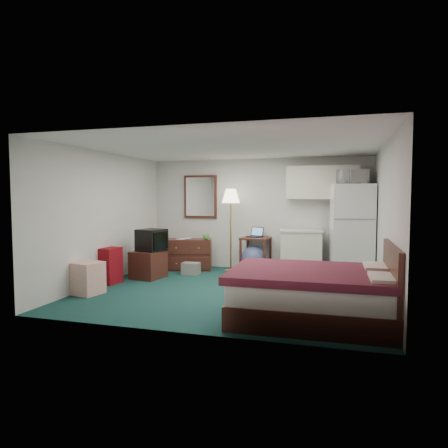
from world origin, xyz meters
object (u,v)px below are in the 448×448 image
(kitchen_counter, at_px, (301,253))
(bed, at_px, (312,295))
(dresser, at_px, (189,254))
(floor_lamp, at_px, (231,230))
(fridge, at_px, (351,232))
(tv_stand, at_px, (148,264))
(desk, at_px, (256,254))
(suitcase, at_px, (111,266))

(kitchen_counter, xyz_separation_m, bed, (0.45, -3.13, -0.13))
(dresser, bearing_deg, floor_lamp, -8.86)
(fridge, xyz_separation_m, tv_stand, (-3.94, -1.02, -0.67))
(bed, bearing_deg, fridge, 77.89)
(desk, relative_size, kitchen_counter, 0.82)
(floor_lamp, height_order, tv_stand, floor_lamp)
(suitcase, bearing_deg, fridge, 26.41)
(floor_lamp, height_order, desk, floor_lamp)
(kitchen_counter, bearing_deg, dresser, 176.54)
(kitchen_counter, bearing_deg, desk, 168.75)
(desk, bearing_deg, dresser, -167.31)
(fridge, bearing_deg, suitcase, -165.58)
(dresser, distance_m, suitcase, 1.98)
(bed, distance_m, tv_stand, 3.87)
(floor_lamp, xyz_separation_m, tv_stand, (-1.40, -1.22, -0.63))
(floor_lamp, height_order, kitchen_counter, floor_lamp)
(dresser, xyz_separation_m, desk, (1.50, 0.23, 0.03))
(dresser, xyz_separation_m, tv_stand, (-0.45, -1.11, -0.07))
(dresser, bearing_deg, kitchen_counter, -11.97)
(floor_lamp, relative_size, bed, 0.87)
(floor_lamp, bearing_deg, bed, -57.39)
(kitchen_counter, height_order, tv_stand, kitchen_counter)
(desk, xyz_separation_m, kitchen_counter, (0.99, -0.07, 0.08))
(kitchen_counter, bearing_deg, fridge, -19.89)
(fridge, bearing_deg, kitchen_counter, 160.48)
(dresser, bearing_deg, fridge, -16.79)
(floor_lamp, xyz_separation_m, desk, (0.54, 0.11, -0.53))
(fridge, relative_size, bed, 0.91)
(kitchen_counter, distance_m, tv_stand, 3.20)
(dresser, xyz_separation_m, floor_lamp, (0.96, 0.11, 0.56))
(tv_stand, bearing_deg, fridge, 23.54)
(tv_stand, bearing_deg, suitcase, -115.50)
(desk, height_order, tv_stand, desk)
(kitchen_counter, bearing_deg, suitcase, -157.38)
(fridge, distance_m, bed, 3.02)
(floor_lamp, bearing_deg, fridge, -4.34)
(desk, bearing_deg, bed, -61.71)
(dresser, bearing_deg, tv_stand, -127.38)
(dresser, relative_size, kitchen_counter, 1.11)
(floor_lamp, bearing_deg, dresser, -173.43)
(kitchen_counter, relative_size, bed, 0.44)
(dresser, relative_size, floor_lamp, 0.56)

